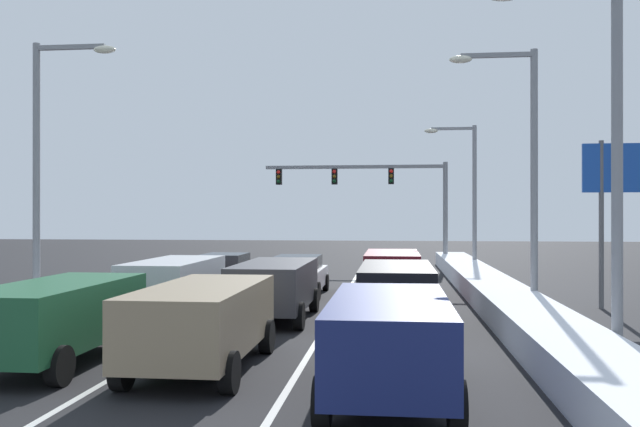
% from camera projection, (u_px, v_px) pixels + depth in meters
% --- Properties ---
extents(ground_plane, '(120.00, 120.00, 0.00)m').
position_uv_depth(ground_plane, '(271.00, 320.00, 19.43)').
color(ground_plane, black).
extents(lane_stripe_between_right_lane_and_center_lane, '(0.14, 38.62, 0.01)m').
position_uv_depth(lane_stripe_between_right_lane_and_center_lane, '(339.00, 305.00, 22.73)').
color(lane_stripe_between_right_lane_and_center_lane, silver).
rests_on(lane_stripe_between_right_lane_and_center_lane, ground).
extents(lane_stripe_between_center_lane_and_left_lane, '(0.14, 38.62, 0.01)m').
position_uv_depth(lane_stripe_between_center_lane_and_left_lane, '(241.00, 303.00, 23.11)').
color(lane_stripe_between_center_lane_and_left_lane, silver).
rests_on(lane_stripe_between_center_lane_and_left_lane, ground).
extents(snow_bank_right_shoulder, '(1.73, 38.62, 0.76)m').
position_uv_depth(snow_bank_right_shoulder, '(498.00, 296.00, 22.15)').
color(snow_bank_right_shoulder, white).
rests_on(snow_bank_right_shoulder, ground).
extents(snow_bank_left_shoulder, '(1.22, 38.62, 0.53)m').
position_uv_depth(snow_bank_left_shoulder, '(94.00, 294.00, 23.69)').
color(snow_bank_left_shoulder, white).
rests_on(snow_bank_left_shoulder, ground).
extents(suv_navy_right_lane_nearest, '(2.16, 4.90, 1.67)m').
position_uv_depth(suv_navy_right_lane_nearest, '(390.00, 337.00, 11.21)').
color(suv_navy_right_lane_nearest, navy).
rests_on(suv_navy_right_lane_nearest, ground).
extents(suv_black_right_lane_second, '(2.16, 4.90, 1.67)m').
position_uv_depth(suv_black_right_lane_second, '(396.00, 289.00, 18.45)').
color(suv_black_right_lane_second, black).
rests_on(suv_black_right_lane_second, ground).
extents(suv_maroon_right_lane_third, '(2.16, 4.90, 1.67)m').
position_uv_depth(suv_maroon_right_lane_third, '(392.00, 270.00, 24.98)').
color(suv_maroon_right_lane_third, maroon).
rests_on(suv_maroon_right_lane_third, ground).
extents(suv_tan_center_lane_nearest, '(2.16, 4.90, 1.67)m').
position_uv_depth(suv_tan_center_lane_nearest, '(203.00, 319.00, 13.23)').
color(suv_tan_center_lane_nearest, '#937F60').
rests_on(suv_tan_center_lane_nearest, ground).
extents(suv_charcoal_center_lane_second, '(2.16, 4.90, 1.67)m').
position_uv_depth(suv_charcoal_center_lane_second, '(275.00, 285.00, 19.56)').
color(suv_charcoal_center_lane_second, '#38383D').
rests_on(suv_charcoal_center_lane_second, ground).
extents(sedan_white_center_lane_third, '(2.00, 4.50, 1.51)m').
position_uv_depth(sedan_white_center_lane_third, '(298.00, 275.00, 25.59)').
color(sedan_white_center_lane_third, silver).
rests_on(sedan_white_center_lane_third, ground).
extents(suv_green_left_lane_nearest, '(2.16, 4.90, 1.67)m').
position_uv_depth(suv_green_left_lane_nearest, '(56.00, 315.00, 13.72)').
color(suv_green_left_lane_nearest, '#1E5633').
rests_on(suv_green_left_lane_nearest, ground).
extents(suv_silver_left_lane_second, '(2.16, 4.90, 1.67)m').
position_uv_depth(suv_silver_left_lane_second, '(174.00, 281.00, 20.69)').
color(suv_silver_left_lane_second, '#B7BABF').
rests_on(suv_silver_left_lane_second, ground).
extents(sedan_red_left_lane_third, '(2.00, 4.50, 1.51)m').
position_uv_depth(sedan_red_left_lane_third, '(225.00, 272.00, 26.78)').
color(sedan_red_left_lane_third, maroon).
rests_on(sedan_red_left_lane_third, ground).
extents(traffic_light_gantry, '(10.94, 0.47, 6.20)m').
position_uv_depth(traffic_light_gantry, '(381.00, 187.00, 40.06)').
color(traffic_light_gantry, slate).
rests_on(traffic_light_gantry, ground).
extents(street_lamp_right_near, '(2.66, 0.36, 7.79)m').
position_uv_depth(street_lamp_right_near, '(597.00, 134.00, 13.37)').
color(street_lamp_right_near, gray).
rests_on(street_lamp_right_near, ground).
extents(street_lamp_right_mid, '(2.66, 0.36, 8.10)m').
position_uv_depth(street_lamp_right_mid, '(522.00, 156.00, 20.37)').
color(street_lamp_right_mid, gray).
rests_on(street_lamp_right_mid, ground).
extents(street_lamp_right_far, '(2.66, 0.36, 7.66)m').
position_uv_depth(street_lamp_right_far, '(467.00, 185.00, 34.34)').
color(street_lamp_right_far, gray).
rests_on(street_lamp_right_far, ground).
extents(street_lamp_left_mid, '(2.66, 0.36, 8.38)m').
position_uv_depth(street_lamp_left_mid, '(47.00, 152.00, 20.65)').
color(street_lamp_left_mid, gray).
rests_on(street_lamp_left_mid, ground).
extents(roadside_sign_right, '(3.20, 0.16, 5.50)m').
position_uv_depth(roadside_sign_right, '(633.00, 186.00, 21.76)').
color(roadside_sign_right, '#59595B').
rests_on(roadside_sign_right, ground).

